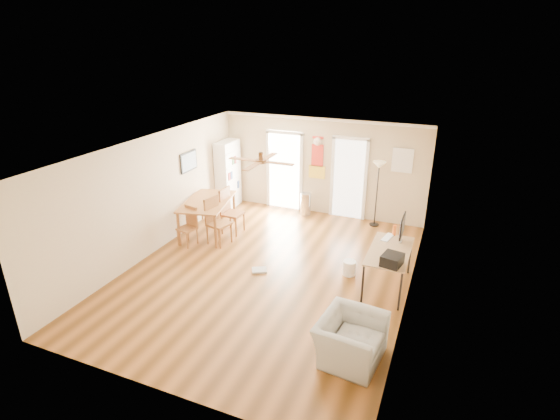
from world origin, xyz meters
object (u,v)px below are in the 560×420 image
at_px(dining_chair_right_b, 219,222).
at_px(torchiere_lamp, 377,194).
at_px(dining_chair_near, 187,226).
at_px(printer, 392,260).
at_px(bookshelf, 228,175).
at_px(computer_desk, 388,269).
at_px(dining_table, 208,217).
at_px(trash_can, 306,204).
at_px(wastebasket_a, 349,268).
at_px(armchair, 350,339).
at_px(dining_chair_right_a, 233,211).

relative_size(dining_chair_right_b, torchiere_lamp, 0.65).
bearing_deg(dining_chair_near, printer, 5.68).
relative_size(bookshelf, computer_desk, 1.27).
distance_m(dining_table, dining_chair_right_b, 0.70).
bearing_deg(bookshelf, dining_table, -57.87).
distance_m(dining_chair_right_b, trash_can, 2.74).
height_order(trash_can, wastebasket_a, trash_can).
relative_size(torchiere_lamp, wastebasket_a, 5.52).
xyz_separation_m(dining_chair_near, computer_desk, (4.58, -0.09, -0.06)).
distance_m(dining_chair_right_b, armchair, 4.59).
distance_m(dining_table, trash_can, 2.70).
height_order(dining_table, torchiere_lamp, torchiere_lamp).
xyz_separation_m(dining_chair_right_b, computer_desk, (3.93, -0.43, -0.15)).
relative_size(dining_chair_right_a, armchair, 1.08).
bearing_deg(bookshelf, printer, -12.75).
bearing_deg(armchair, bookshelf, 50.68).
bearing_deg(dining_chair_right_a, bookshelf, 33.96).
bearing_deg(dining_chair_near, dining_chair_right_a, 70.49).
height_order(printer, wastebasket_a, printer).
height_order(bookshelf, dining_chair_right_a, bookshelf).
xyz_separation_m(dining_chair_right_b, printer, (4.05, -0.98, 0.34)).
bearing_deg(dining_chair_right_a, wastebasket_a, -104.26).
distance_m(dining_chair_right_a, wastebasket_a, 3.31).
height_order(bookshelf, wastebasket_a, bookshelf).
bearing_deg(computer_desk, printer, -77.69).
distance_m(dining_chair_right_a, trash_can, 2.17).
height_order(trash_can, armchair, armchair).
height_order(dining_chair_right_a, dining_chair_near, dining_chair_right_a).
height_order(bookshelf, trash_can, bookshelf).
distance_m(dining_chair_right_b, wastebasket_a, 3.19).
relative_size(dining_chair_right_b, trash_can, 1.78).
xyz_separation_m(dining_table, dining_chair_near, (-0.10, -0.76, 0.03)).
relative_size(bookshelf, wastebasket_a, 6.19).
relative_size(bookshelf, dining_table, 1.13).
distance_m(dining_chair_right_b, dining_chair_near, 0.74).
bearing_deg(dining_table, armchair, -35.45).
bearing_deg(dining_chair_right_b, bookshelf, 35.57).
bearing_deg(dining_table, dining_chair_right_b, -37.31).
relative_size(dining_chair_right_b, dining_chair_near, 1.21).
relative_size(dining_chair_right_a, torchiere_lamp, 0.66).
bearing_deg(dining_chair_right_a, dining_chair_near, 149.12).
bearing_deg(dining_chair_near, wastebasket_a, 14.73).
bearing_deg(torchiere_lamp, armchair, -83.21).
bearing_deg(trash_can, computer_desk, -46.95).
height_order(torchiere_lamp, armchair, torchiere_lamp).
bearing_deg(printer, torchiere_lamp, 116.38).
bearing_deg(dining_chair_right_a, computer_desk, -103.58).
bearing_deg(bookshelf, dining_chair_near, -63.88).
bearing_deg(torchiere_lamp, printer, -75.15).
height_order(computer_desk, armchair, computer_desk).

